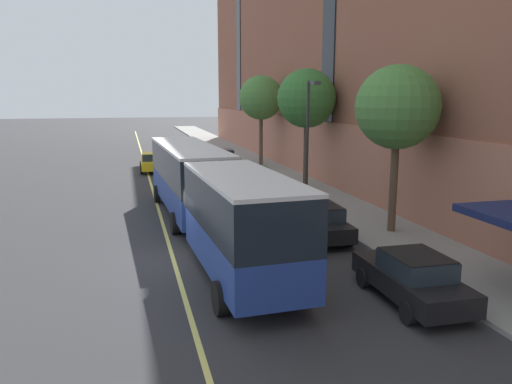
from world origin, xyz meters
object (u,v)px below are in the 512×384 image
Objects in this scene: parked_car_black_2 at (412,277)px; taxi_cab at (152,162)px; fire_hydrant at (419,259)px; street_tree_mid_block at (397,108)px; parked_car_green_4 at (256,179)px; parked_car_black_1 at (319,222)px; street_tree_far_uptown at (307,99)px; street_tree_far_downtown at (261,98)px; parked_car_darkgray_3 at (223,158)px; city_bus at (205,189)px; street_lamp at (309,129)px.

taxi_cab is at bearing 102.08° from parked_car_black_2.
street_tree_mid_block is at bearing 71.25° from fire_hydrant.
parked_car_green_4 is 0.95× the size of taxi_cab.
parked_car_black_1 is 0.58× the size of street_tree_far_uptown.
parked_car_black_1 and parked_car_black_2 have the same top height.
street_tree_mid_block is at bearing -90.00° from street_tree_far_downtown.
parked_car_darkgray_3 is 0.58× the size of street_tree_mid_block.
parked_car_green_4 is (-0.04, -11.68, 0.00)m from parked_car_darkgray_3.
parked_car_black_2 is 0.58× the size of street_tree_far_uptown.
parked_car_darkgray_3 is 13.42m from street_tree_far_uptown.
parked_car_black_1 is at bearing -74.67° from taxi_cab.
parked_car_green_4 is at bearing 95.90° from fire_hydrant.
parked_car_green_4 is (-0.04, 18.62, 0.00)m from parked_car_black_2.
fire_hydrant is (-1.62, -4.77, -5.13)m from street_tree_mid_block.
parked_car_black_2 is (4.91, -8.67, -1.34)m from city_bus.
street_lamp is (7.97, -15.33, 3.55)m from taxi_cab.
street_tree_far_uptown is (3.31, -0.27, 5.17)m from parked_car_green_4.
parked_car_black_1 is (4.72, -1.62, -1.34)m from city_bus.
street_tree_far_uptown reaches higher than street_lamp.
city_bus reaches higher than parked_car_green_4.
parked_car_black_1 is 1.05× the size of parked_car_darkgray_3.
city_bus is at bearing 119.53° from parked_car_black_2.
parked_car_black_1 is 11.57m from parked_car_green_4.
street_tree_far_downtown is at bearing 81.30° from parked_car_black_1.
parked_car_darkgray_3 reaches higher than fire_hydrant.
street_tree_mid_block is (9.50, -22.05, 4.84)m from taxi_cab.
fire_hydrant is at bearing -69.06° from parked_car_black_1.
parked_car_green_4 is 12.66m from street_tree_far_downtown.
parked_car_black_1 is 23.48m from street_tree_far_downtown.
street_tree_far_downtown reaches higher than city_bus.
parked_car_green_4 is at bearing 105.93° from street_tree_mid_block.
street_tree_far_downtown is (3.31, 11.07, 5.17)m from parked_car_green_4.
street_tree_far_downtown is (3.28, 29.69, 5.17)m from parked_car_black_2.
street_tree_far_downtown reaches higher than parked_car_darkgray_3.
street_tree_far_downtown is (0.00, 11.34, -0.00)m from street_tree_far_uptown.
parked_car_green_4 is at bearing 175.36° from street_tree_far_uptown.
street_tree_mid_block is 7.01m from street_lamp.
taxi_cab is (-1.31, 20.40, -1.34)m from city_bus.
street_tree_mid_block is (8.19, -1.66, 3.50)m from city_bus.
taxi_cab is at bearing 117.48° from street_lamp.
city_bus is 10.05m from parked_car_black_2.
taxi_cab is 0.62× the size of street_tree_far_downtown.
street_tree_mid_block reaches higher than parked_car_black_1.
fire_hydrant is (1.66, 2.24, -0.29)m from parked_car_black_2.
street_lamp reaches higher than parked_car_black_1.
street_lamp reaches higher than taxi_cab.
street_tree_far_downtown is at bearing 86.62° from fire_hydrant.
parked_car_darkgray_3 and parked_car_green_4 have the same top height.
street_tree_mid_block is at bearing -77.25° from street_lamp.
parked_car_black_2 is 29.72m from taxi_cab.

